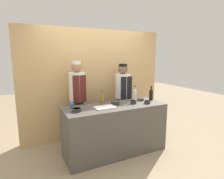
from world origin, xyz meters
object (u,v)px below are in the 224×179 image
sauce_bowl_green (147,102)px  sauce_bowl_red (140,99)px  bottle_clear (135,96)px  bottle_soy (151,95)px  sauce_bowl_white (77,110)px  chef_right (123,97)px  cutting_board (105,107)px  cup_blue (72,106)px  bottle_vinegar (102,99)px  sauce_bowl_brown (133,102)px  sauce_bowl_purple (115,103)px  chef_left (78,100)px

sauce_bowl_green → sauce_bowl_red: (0.03, 0.26, -0.01)m
bottle_clear → bottle_soy: 0.37m
bottle_soy → sauce_bowl_red: bearing=162.3°
sauce_bowl_white → chef_right: bearing=28.4°
cutting_board → cup_blue: 0.57m
cutting_board → bottle_vinegar: (0.08, 0.28, 0.09)m
sauce_bowl_brown → cup_blue: cup_blue is taller
bottle_clear → chef_right: bearing=86.8°
bottle_soy → bottle_vinegar: (-1.02, 0.17, -0.02)m
bottle_soy → cup_blue: size_ratio=3.34×
sauce_bowl_white → sauce_bowl_brown: bearing=0.8°
sauce_bowl_purple → bottle_soy: bearing=-2.6°
sauce_bowl_brown → bottle_clear: 0.20m
sauce_bowl_red → chef_left: bearing=156.5°
sauce_bowl_white → sauce_bowl_red: size_ratio=1.13×
sauce_bowl_white → bottle_vinegar: bearing=25.2°
sauce_bowl_green → chef_right: bearing=97.2°
cutting_board → bottle_soy: 1.11m
sauce_bowl_red → chef_right: chef_right is taller
sauce_bowl_purple → chef_left: 0.79m
bottle_clear → chef_left: size_ratio=0.18×
cutting_board → chef_right: chef_right is taller
sauce_bowl_brown → bottle_soy: bearing=10.2°
sauce_bowl_green → chef_right: (-0.10, 0.78, -0.05)m
cup_blue → chef_right: bearing=19.9°
chef_left → sauce_bowl_green: bearing=-34.2°
bottle_clear → chef_right: size_ratio=0.19×
cup_blue → chef_left: size_ratio=0.05×
cutting_board → chef_left: bearing=112.7°
sauce_bowl_brown → chef_right: chef_right is taller
cup_blue → sauce_bowl_white: bearing=-84.7°
sauce_bowl_purple → cup_blue: 0.81m
bottle_vinegar → chef_left: (-0.37, 0.41, -0.07)m
sauce_bowl_brown → cup_blue: 1.16m
bottle_clear → bottle_vinegar: 0.66m
bottle_soy → chef_left: bearing=157.3°
cutting_board → bottle_clear: 0.75m
bottle_clear → chef_right: chef_right is taller
chef_left → bottle_soy: bearing=-22.7°
sauce_bowl_white → bottle_clear: bearing=6.6°
chef_left → chef_right: (1.05, 0.00, -0.04)m
sauce_bowl_red → bottle_soy: bearing=-17.7°
sauce_bowl_green → sauce_bowl_white: sauce_bowl_white is taller
sauce_bowl_brown → bottle_clear: bearing=47.9°
cup_blue → cutting_board: bearing=-22.9°
sauce_bowl_white → sauce_bowl_brown: 1.12m
sauce_bowl_brown → cup_blue: size_ratio=1.28×
bottle_soy → chef_left: (-1.39, 0.58, -0.09)m
sauce_bowl_brown → sauce_bowl_red: 0.32m
sauce_bowl_green → bottle_soy: bearing=39.1°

